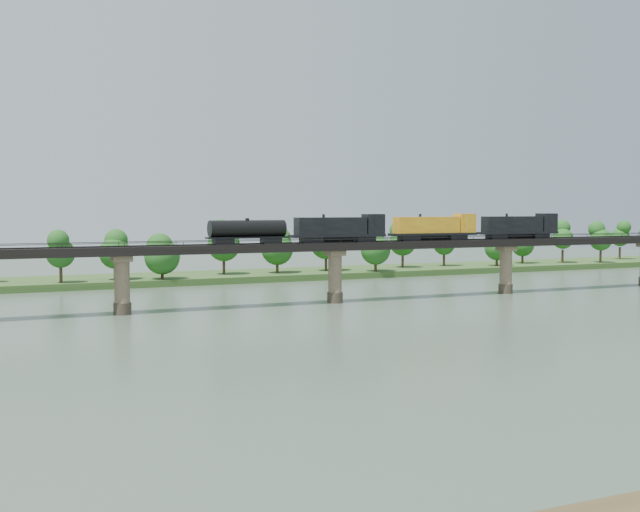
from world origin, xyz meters
name	(u,v)px	position (x,y,z in m)	size (l,w,h in m)	color
ground	(418,323)	(0.00, 0.00, 0.00)	(400.00, 400.00, 0.00)	#3C4C3D
far_bank	(240,276)	(0.00, 85.00, 0.80)	(300.00, 24.00, 1.60)	#2C4B1E
bridge	(335,274)	(0.00, 30.00, 5.46)	(236.00, 30.00, 11.50)	#473A2D
bridge_superstructure	(335,241)	(0.00, 30.00, 11.79)	(220.00, 4.90, 0.75)	black
far_treeline	(214,246)	(-8.21, 80.52, 8.83)	(289.06, 17.54, 13.60)	#382619
freight_train	(403,228)	(14.95, 30.00, 14.06)	(77.79, 3.03, 5.35)	black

